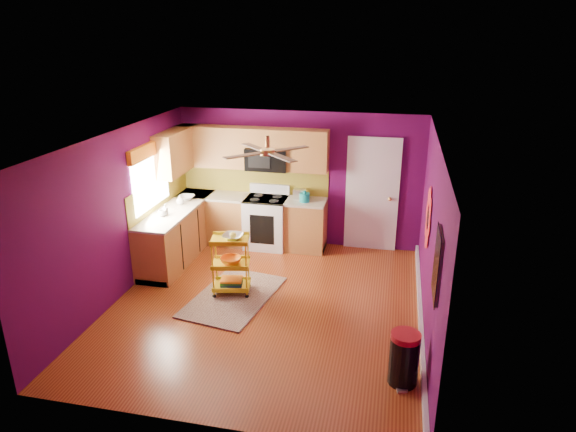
# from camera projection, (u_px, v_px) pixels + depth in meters

# --- Properties ---
(ground) EXTENTS (5.00, 5.00, 0.00)m
(ground) POSITION_uv_depth(u_px,v_px,m) (266.00, 306.00, 7.61)
(ground) COLOR maroon
(ground) RESTS_ON ground
(room_envelope) EXTENTS (4.54, 5.04, 2.52)m
(room_envelope) POSITION_uv_depth(u_px,v_px,m) (267.00, 202.00, 7.04)
(room_envelope) COLOR #510947
(room_envelope) RESTS_ON ground
(lower_cabinets) EXTENTS (2.81, 2.31, 0.94)m
(lower_cabinets) POSITION_uv_depth(u_px,v_px,m) (220.00, 228.00, 9.39)
(lower_cabinets) COLOR #935A28
(lower_cabinets) RESTS_ON ground
(electric_range) EXTENTS (0.76, 0.66, 1.13)m
(electric_range) POSITION_uv_depth(u_px,v_px,m) (266.00, 222.00, 9.55)
(electric_range) COLOR white
(electric_range) RESTS_ON ground
(upper_cabinetry) EXTENTS (2.80, 2.30, 1.26)m
(upper_cabinetry) POSITION_uv_depth(u_px,v_px,m) (228.00, 151.00, 9.23)
(upper_cabinetry) COLOR #935A28
(upper_cabinetry) RESTS_ON ground
(left_window) EXTENTS (0.08, 1.35, 1.08)m
(left_window) POSITION_uv_depth(u_px,v_px,m) (150.00, 166.00, 8.41)
(left_window) COLOR white
(left_window) RESTS_ON ground
(panel_door) EXTENTS (0.95, 0.11, 2.15)m
(panel_door) POSITION_uv_depth(u_px,v_px,m) (372.00, 196.00, 9.26)
(panel_door) COLOR white
(panel_door) RESTS_ON ground
(right_wall_art) EXTENTS (0.04, 2.74, 1.04)m
(right_wall_art) POSITION_uv_depth(u_px,v_px,m) (432.00, 236.00, 6.36)
(right_wall_art) COLOR black
(right_wall_art) RESTS_ON ground
(ceiling_fan) EXTENTS (1.01, 1.01, 0.26)m
(ceiling_fan) POSITION_uv_depth(u_px,v_px,m) (268.00, 151.00, 7.00)
(ceiling_fan) COLOR #BF8C3F
(ceiling_fan) RESTS_ON ground
(shag_rug) EXTENTS (1.33, 1.88, 0.02)m
(shag_rug) POSITION_uv_depth(u_px,v_px,m) (234.00, 296.00, 7.84)
(shag_rug) COLOR black
(shag_rug) RESTS_ON ground
(rolling_cart) EXTENTS (0.63, 0.51, 1.02)m
(rolling_cart) POSITION_uv_depth(u_px,v_px,m) (231.00, 262.00, 7.80)
(rolling_cart) COLOR yellow
(rolling_cart) RESTS_ON ground
(trash_can) EXTENTS (0.43, 0.43, 0.65)m
(trash_can) POSITION_uv_depth(u_px,v_px,m) (404.00, 358.00, 5.86)
(trash_can) COLOR black
(trash_can) RESTS_ON ground
(teal_kettle) EXTENTS (0.18, 0.18, 0.21)m
(teal_kettle) POSITION_uv_depth(u_px,v_px,m) (305.00, 197.00, 9.18)
(teal_kettle) COLOR teal
(teal_kettle) RESTS_ON lower_cabinets
(toaster) EXTENTS (0.22, 0.15, 0.18)m
(toaster) POSITION_uv_depth(u_px,v_px,m) (300.00, 194.00, 9.34)
(toaster) COLOR beige
(toaster) RESTS_ON lower_cabinets
(soap_bottle_a) EXTENTS (0.08, 0.08, 0.17)m
(soap_bottle_a) POSITION_uv_depth(u_px,v_px,m) (165.00, 209.00, 8.56)
(soap_bottle_a) COLOR #EA3F72
(soap_bottle_a) RESTS_ON lower_cabinets
(soap_bottle_b) EXTENTS (0.14, 0.14, 0.17)m
(soap_bottle_b) POSITION_uv_depth(u_px,v_px,m) (180.00, 200.00, 9.05)
(soap_bottle_b) COLOR white
(soap_bottle_b) RESTS_ON lower_cabinets
(counter_dish) EXTENTS (0.28, 0.28, 0.07)m
(counter_dish) POSITION_uv_depth(u_px,v_px,m) (186.00, 198.00, 9.32)
(counter_dish) COLOR white
(counter_dish) RESTS_ON lower_cabinets
(counter_cup) EXTENTS (0.13, 0.13, 0.11)m
(counter_cup) POSITION_uv_depth(u_px,v_px,m) (162.00, 213.00, 8.49)
(counter_cup) COLOR white
(counter_cup) RESTS_ON lower_cabinets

